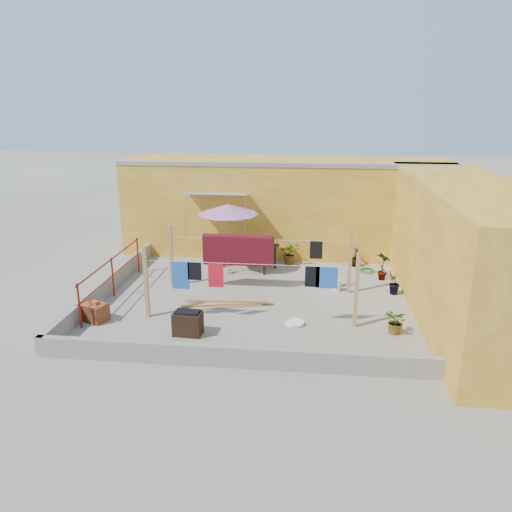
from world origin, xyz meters
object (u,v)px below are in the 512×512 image
object	(u,v)px
white_basin	(295,323)
plant_back_a	(291,253)
brazier	(188,323)
water_jug_a	(336,285)
outdoor_table	(249,246)
brick_stack	(95,312)
green_hose	(367,271)
patio_umbrella	(228,210)
water_jug_b	(387,274)

from	to	relation	value
white_basin	plant_back_a	size ratio (longest dim) A/B	0.64
brazier	water_jug_a	bearing A→B (deg)	42.34
outdoor_table	plant_back_a	bearing A→B (deg)	22.93
white_basin	plant_back_a	xyz separation A→B (m)	(-0.31, 4.66, 0.33)
brick_stack	plant_back_a	distance (m)	6.70
green_hose	brazier	bearing A→B (deg)	-132.24
patio_umbrella	water_jug_b	xyz separation A→B (m)	(4.76, -0.06, -1.82)
brick_stack	green_hose	distance (m)	8.20
patio_umbrella	plant_back_a	world-z (taller)	patio_umbrella
white_basin	patio_umbrella	bearing A→B (deg)	121.18
plant_back_a	patio_umbrella	bearing A→B (deg)	-149.40
white_basin	water_jug_a	distance (m)	2.58
patio_umbrella	plant_back_a	bearing A→B (deg)	30.60
brick_stack	water_jug_a	world-z (taller)	brick_stack
brick_stack	water_jug_b	xyz separation A→B (m)	(7.40, 3.82, -0.06)
outdoor_table	brick_stack	world-z (taller)	outdoor_table
brick_stack	brazier	bearing A→B (deg)	-11.24
patio_umbrella	white_basin	world-z (taller)	patio_umbrella
outdoor_table	white_basin	distance (m)	4.47
brick_stack	green_hose	size ratio (longest dim) A/B	1.46
brick_stack	water_jug_a	size ratio (longest dim) A/B	1.97
outdoor_table	brick_stack	xyz separation A→B (m)	(-3.19, -4.43, -0.50)
water_jug_a	green_hose	xyz separation A→B (m)	(1.03, 1.79, -0.13)
outdoor_table	brick_stack	distance (m)	5.48
patio_umbrella	outdoor_table	bearing A→B (deg)	44.55
outdoor_table	green_hose	xyz separation A→B (m)	(3.70, 0.02, -0.69)
patio_umbrella	green_hose	world-z (taller)	patio_umbrella
plant_back_a	water_jug_a	bearing A→B (deg)	-59.17
brick_stack	water_jug_a	xyz separation A→B (m)	(5.86, 2.66, -0.06)
water_jug_a	green_hose	distance (m)	2.07
brick_stack	water_jug_b	world-z (taller)	brick_stack
green_hose	plant_back_a	bearing A→B (deg)	167.73
outdoor_table	brazier	xyz separation A→B (m)	(-0.78, -4.91, -0.44)
outdoor_table	white_basin	world-z (taller)	outdoor_table
brazier	plant_back_a	world-z (taller)	plant_back_a
brazier	water_jug_b	size ratio (longest dim) A/B	1.77
brazier	white_basin	size ratio (longest dim) A/B	1.39
brazier	water_jug_b	world-z (taller)	brazier
outdoor_table	brazier	bearing A→B (deg)	-99.01
outdoor_table	green_hose	distance (m)	3.76
brick_stack	water_jug_a	bearing A→B (deg)	24.44
patio_umbrella	brazier	distance (m)	4.69
white_basin	plant_back_a	bearing A→B (deg)	93.86
green_hose	plant_back_a	distance (m)	2.49
patio_umbrella	white_basin	xyz separation A→B (m)	(2.16, -3.57, -1.94)
patio_umbrella	brick_stack	bearing A→B (deg)	-124.17
white_basin	brazier	bearing A→B (deg)	-161.58
brick_stack	water_jug_a	distance (m)	6.44
brazier	water_jug_a	size ratio (longest dim) A/B	1.83
water_jug_b	green_hose	size ratio (longest dim) A/B	0.77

